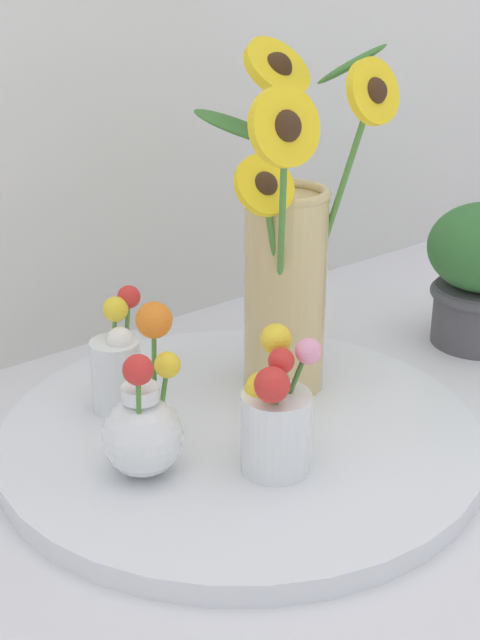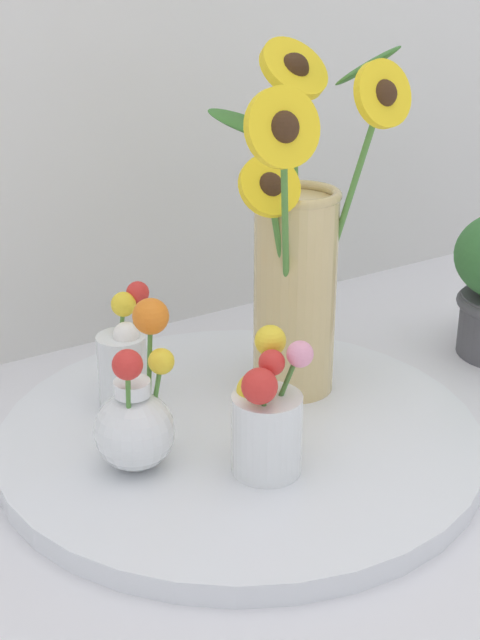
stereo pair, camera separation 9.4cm
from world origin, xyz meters
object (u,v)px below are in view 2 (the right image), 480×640
object	(u,v)px
mason_jar_sunflowers	(296,260)
vase_small_center	(267,416)
vase_small_back	(124,358)
vase_bulb_right	(136,416)
serving_tray	(240,436)

from	to	relation	value
mason_jar_sunflowers	vase_small_center	size ratio (longest dim) A/B	2.78
mason_jar_sunflowers	vase_small_back	xyz separation A→B (m)	(-0.19, 0.08, -0.11)
mason_jar_sunflowers	vase_bulb_right	distance (m)	0.27
vase_small_center	vase_small_back	world-z (taller)	vase_small_center
serving_tray	vase_small_center	size ratio (longest dim) A/B	3.65
mason_jar_sunflowers	vase_bulb_right	world-z (taller)	mason_jar_sunflowers
vase_small_center	vase_small_back	xyz separation A→B (m)	(-0.05, 0.21, -0.01)
vase_small_back	serving_tray	bearing A→B (deg)	-57.12
serving_tray	vase_small_back	bearing A→B (deg)	122.88
serving_tray	vase_small_back	size ratio (longest dim) A/B	3.83
vase_small_center	vase_small_back	bearing A→B (deg)	104.47
serving_tray	vase_bulb_right	xyz separation A→B (m)	(-0.13, -0.01, 0.07)
mason_jar_sunflowers	vase_bulb_right	size ratio (longest dim) A/B	2.45
vase_small_center	vase_bulb_right	bearing A→B (deg)	142.64
vase_small_back	vase_bulb_right	bearing A→B (deg)	-111.15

